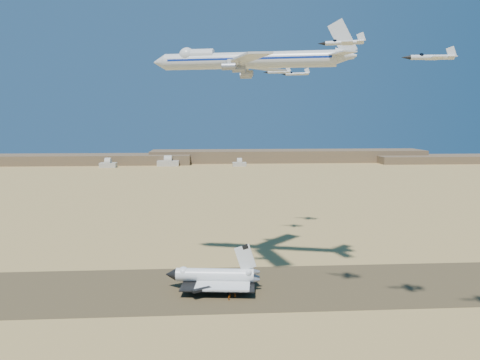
{
  "coord_description": "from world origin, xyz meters",
  "views": [
    {
      "loc": [
        -2.75,
        -175.89,
        65.6
      ],
      "look_at": [
        9.58,
        8.0,
        41.55
      ],
      "focal_mm": 35.0,
      "sensor_mm": 36.0,
      "label": 1
    }
  ],
  "objects": [
    {
      "name": "ground",
      "position": [
        0.0,
        0.0,
        0.0
      ],
      "size": [
        1200.0,
        1200.0,
        0.0
      ],
      "primitive_type": "plane",
      "color": "tan",
      "rests_on": "ground"
    },
    {
      "name": "chase_jet_e",
      "position": [
        31.9,
        58.48,
        88.69
      ],
      "size": [
        13.59,
        7.7,
        3.42
      ],
      "rotation": [
        0.0,
        0.0,
        -0.2
      ],
      "color": "silver"
    },
    {
      "name": "runway",
      "position": [
        0.0,
        0.0,
        0.03
      ],
      "size": [
        600.0,
        50.0,
        0.06
      ],
      "primitive_type": "cube",
      "color": "brown",
      "rests_on": "ground"
    },
    {
      "name": "crew_c",
      "position": [
        4.07,
        -12.87,
        0.94
      ],
      "size": [
        0.95,
        1.16,
        1.77
      ],
      "primitive_type": "imported",
      "rotation": [
        0.0,
        0.0,
        2.06
      ],
      "color": "#C6510B",
      "rests_on": "runway"
    },
    {
      "name": "chase_jet_b",
      "position": [
        58.49,
        -47.94,
        82.53
      ],
      "size": [
        14.81,
        8.16,
        3.7
      ],
      "rotation": [
        0.0,
        0.0,
        -0.12
      ],
      "color": "silver"
    },
    {
      "name": "crew_b",
      "position": [
        4.68,
        -10.61,
        0.88
      ],
      "size": [
        0.82,
        0.92,
        1.65
      ],
      "primitive_type": "imported",
      "rotation": [
        0.0,
        0.0,
        2.15
      ],
      "color": "#C6510B",
      "rests_on": "runway"
    },
    {
      "name": "chase_jet_f",
      "position": [
        44.97,
        79.01,
        89.86
      ],
      "size": [
        15.24,
        8.97,
        3.9
      ],
      "rotation": [
        0.0,
        0.0,
        -0.35
      ],
      "color": "silver"
    },
    {
      "name": "crew_a",
      "position": [
        6.49,
        -10.55,
        0.92
      ],
      "size": [
        0.59,
        0.73,
        1.72
      ],
      "primitive_type": "imported",
      "rotation": [
        0.0,
        0.0,
        1.9
      ],
      "color": "#C6510B",
      "rests_on": "runway"
    },
    {
      "name": "ridgeline",
      "position": [
        65.32,
        527.31,
        7.63
      ],
      "size": [
        960.0,
        90.0,
        18.0
      ],
      "color": "brown",
      "rests_on": "ground"
    },
    {
      "name": "shuttle",
      "position": [
        -1.1,
        -0.7,
        4.87
      ],
      "size": [
        36.87,
        25.15,
        18.11
      ],
      "rotation": [
        0.0,
        0.0,
        -0.11
      ],
      "color": "silver",
      "rests_on": "runway"
    },
    {
      "name": "hangars",
      "position": [
        -64.0,
        478.43,
        4.83
      ],
      "size": [
        200.5,
        29.5,
        30.0
      ],
      "color": "#B2AE9E",
      "rests_on": "ground"
    },
    {
      "name": "chase_jet_a",
      "position": [
        37.59,
        -34.85,
        88.27
      ],
      "size": [
        13.74,
        8.07,
        3.51
      ],
      "rotation": [
        0.0,
        0.0,
        -0.33
      ],
      "color": "silver"
    },
    {
      "name": "carrier_747",
      "position": [
        10.66,
        10.53,
        88.37
      ],
      "size": [
        80.15,
        60.22,
        19.97
      ],
      "rotation": [
        0.0,
        0.0,
        -0.25
      ],
      "color": "silver"
    }
  ]
}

